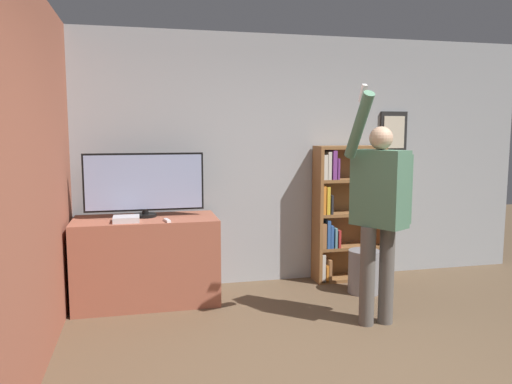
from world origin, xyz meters
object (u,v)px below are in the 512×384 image
(waste_bin, at_px, (364,271))
(bookshelf, at_px, (342,213))
(person, at_px, (379,206))
(game_console, at_px, (126,219))
(television, at_px, (144,184))

(waste_bin, bearing_deg, bookshelf, 95.85)
(person, distance_m, waste_bin, 1.18)
(bookshelf, bearing_deg, game_console, -169.36)
(game_console, relative_size, bookshelf, 0.16)
(television, xyz_separation_m, bookshelf, (2.14, 0.20, -0.41))
(game_console, distance_m, bookshelf, 2.36)
(television, distance_m, game_console, 0.42)
(game_console, bearing_deg, waste_bin, -1.37)
(television, height_order, bookshelf, bookshelf)
(television, xyz_separation_m, waste_bin, (2.19, -0.29, -0.94))
(television, distance_m, waste_bin, 2.40)
(game_console, distance_m, waste_bin, 2.45)
(game_console, bearing_deg, person, -22.39)
(game_console, relative_size, waste_bin, 0.53)
(bookshelf, xyz_separation_m, waste_bin, (0.05, -0.49, -0.53))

